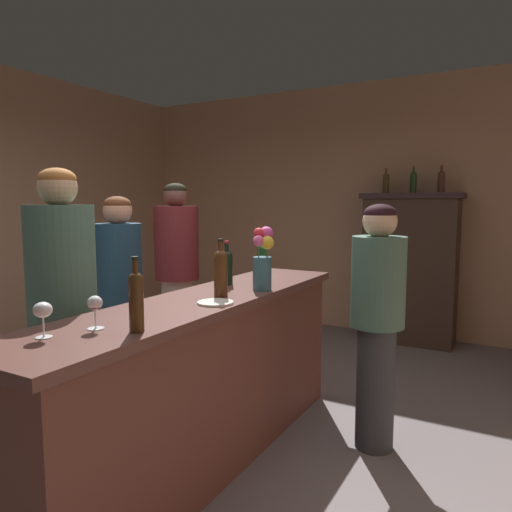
# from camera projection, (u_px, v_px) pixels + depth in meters

# --- Properties ---
(floor) EXTENTS (8.62, 8.62, 0.00)m
(floor) POSITION_uv_depth(u_px,v_px,m) (166.00, 441.00, 3.08)
(floor) COLOR slate
(floor) RESTS_ON ground
(wall_back) EXTENTS (5.64, 0.12, 2.94)m
(wall_back) POSITION_uv_depth(u_px,v_px,m) (341.00, 209.00, 5.85)
(wall_back) COLOR tan
(wall_back) RESTS_ON ground
(bar_counter) EXTENTS (0.55, 2.59, 1.00)m
(bar_counter) POSITION_uv_depth(u_px,v_px,m) (204.00, 381.00, 2.77)
(bar_counter) COLOR brown
(bar_counter) RESTS_ON ground
(display_cabinet) EXTENTS (1.05, 0.46, 1.64)m
(display_cabinet) POSITION_uv_depth(u_px,v_px,m) (410.00, 265.00, 5.21)
(display_cabinet) COLOR #35271D
(display_cabinet) RESTS_ON ground
(wine_bottle_rose) EXTENTS (0.08, 0.08, 0.29)m
(wine_bottle_rose) POSITION_uv_depth(u_px,v_px,m) (227.00, 266.00, 3.13)
(wine_bottle_rose) COLOR black
(wine_bottle_rose) RESTS_ON bar_counter
(wine_bottle_chardonnay) EXTENTS (0.07, 0.07, 0.35)m
(wine_bottle_chardonnay) POSITION_uv_depth(u_px,v_px,m) (263.00, 261.00, 3.19)
(wine_bottle_chardonnay) COLOR #183E1F
(wine_bottle_chardonnay) RESTS_ON bar_counter
(wine_bottle_malbec) EXTENTS (0.08, 0.08, 0.33)m
(wine_bottle_malbec) POSITION_uv_depth(u_px,v_px,m) (221.00, 271.00, 2.73)
(wine_bottle_malbec) COLOR #462612
(wine_bottle_malbec) RESTS_ON bar_counter
(wine_bottle_riesling) EXTENTS (0.06, 0.06, 0.32)m
(wine_bottle_riesling) POSITION_uv_depth(u_px,v_px,m) (136.00, 298.00, 1.98)
(wine_bottle_riesling) COLOR #402912
(wine_bottle_riesling) RESTS_ON bar_counter
(wine_glass_front) EXTENTS (0.07, 0.07, 0.15)m
(wine_glass_front) POSITION_uv_depth(u_px,v_px,m) (95.00, 305.00, 2.02)
(wine_glass_front) COLOR white
(wine_glass_front) RESTS_ON bar_counter
(wine_glass_mid) EXTENTS (0.08, 0.08, 0.15)m
(wine_glass_mid) POSITION_uv_depth(u_px,v_px,m) (43.00, 311.00, 1.89)
(wine_glass_mid) COLOR white
(wine_glass_mid) RESTS_ON bar_counter
(flower_arrangement) EXTENTS (0.13, 0.15, 0.39)m
(flower_arrangement) POSITION_uv_depth(u_px,v_px,m) (263.00, 259.00, 2.93)
(flower_arrangement) COLOR #315A68
(flower_arrangement) RESTS_ON bar_counter
(cheese_plate) EXTENTS (0.19, 0.19, 0.01)m
(cheese_plate) POSITION_uv_depth(u_px,v_px,m) (215.00, 303.00, 2.55)
(cheese_plate) COLOR white
(cheese_plate) RESTS_ON bar_counter
(display_bottle_left) EXTENTS (0.07, 0.07, 0.28)m
(display_bottle_left) POSITION_uv_depth(u_px,v_px,m) (386.00, 182.00, 5.25)
(display_bottle_left) COLOR #433517
(display_bottle_left) RESTS_ON display_cabinet
(display_bottle_midleft) EXTENTS (0.07, 0.07, 0.29)m
(display_bottle_midleft) POSITION_uv_depth(u_px,v_px,m) (413.00, 181.00, 5.11)
(display_bottle_midleft) COLOR #1E3C18
(display_bottle_midleft) RESTS_ON display_cabinet
(display_bottle_center) EXTENTS (0.07, 0.07, 0.29)m
(display_bottle_center) POSITION_uv_depth(u_px,v_px,m) (441.00, 181.00, 4.97)
(display_bottle_center) COLOR #45291D
(display_bottle_center) RESTS_ON display_cabinet
(patron_in_grey) EXTENTS (0.32, 0.32, 1.58)m
(patron_in_grey) POSITION_uv_depth(u_px,v_px,m) (120.00, 295.00, 3.39)
(patron_in_grey) COLOR maroon
(patron_in_grey) RESTS_ON ground
(patron_near_entrance) EXTENTS (0.38, 0.38, 1.70)m
(patron_near_entrance) POSITION_uv_depth(u_px,v_px,m) (177.00, 273.00, 4.12)
(patron_near_entrance) COLOR #B5AC93
(patron_near_entrance) RESTS_ON ground
(patron_redhead) EXTENTS (0.36, 0.36, 1.72)m
(patron_redhead) POSITION_uv_depth(u_px,v_px,m) (63.00, 311.00, 2.59)
(patron_redhead) COLOR #A28E92
(patron_redhead) RESTS_ON ground
(bartender) EXTENTS (0.33, 0.33, 1.53)m
(bartender) POSITION_uv_depth(u_px,v_px,m) (377.00, 315.00, 2.91)
(bartender) COLOR #313336
(bartender) RESTS_ON ground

